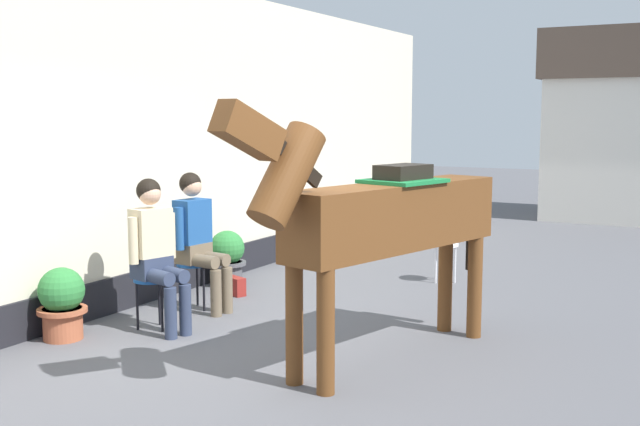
{
  "coord_description": "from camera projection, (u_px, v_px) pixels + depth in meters",
  "views": [
    {
      "loc": [
        2.99,
        -5.08,
        1.96
      ],
      "look_at": [
        -0.4,
        1.2,
        1.05
      ],
      "focal_mm": 43.39,
      "sensor_mm": 36.0,
      "label": 1
    }
  ],
  "objects": [
    {
      "name": "pub_facade_wall",
      "position": [
        160.0,
        154.0,
        8.41
      ],
      "size": [
        0.34,
        14.0,
        3.4
      ],
      "color": "beige",
      "rests_on": "ground_plane"
    },
    {
      "name": "seated_visitor_far",
      "position": [
        197.0,
        234.0,
        7.71
      ],
      "size": [
        0.61,
        0.49,
        1.39
      ],
      "color": "#194C99",
      "rests_on": "ground_plane"
    },
    {
      "name": "saddled_horse_center",
      "position": [
        385.0,
        218.0,
        6.03
      ],
      "size": [
        1.04,
        2.93,
        2.06
      ],
      "color": "brown",
      "rests_on": "ground_plane"
    },
    {
      "name": "flower_planter_inner_near",
      "position": [
        62.0,
        302.0,
        6.75
      ],
      "size": [
        0.43,
        0.43,
        0.64
      ],
      "color": "#A85638",
      "rests_on": "ground_plane"
    },
    {
      "name": "flower_planter_farthest",
      "position": [
        227.0,
        257.0,
        8.89
      ],
      "size": [
        0.43,
        0.43,
        0.64
      ],
      "color": "#4C4C51",
      "rests_on": "ground_plane"
    },
    {
      "name": "ground_plane",
      "position": [
        427.0,
        290.0,
        8.71
      ],
      "size": [
        40.0,
        40.0,
        0.0
      ],
      "primitive_type": "plane",
      "color": "#56565B"
    },
    {
      "name": "spare_stool_white",
      "position": [
        445.0,
        248.0,
        9.07
      ],
      "size": [
        0.32,
        0.32,
        0.46
      ],
      "color": "white",
      "rests_on": "ground_plane"
    },
    {
      "name": "satchel_bag",
      "position": [
        234.0,
        286.0,
        8.45
      ],
      "size": [
        0.3,
        0.21,
        0.2
      ],
      "primitive_type": "cube",
      "rotation": [
        0.0,
        0.0,
        5.93
      ],
      "color": "maroon",
      "rests_on": "ground_plane"
    },
    {
      "name": "seated_visitor_near",
      "position": [
        155.0,
        247.0,
        6.98
      ],
      "size": [
        0.61,
        0.48,
        1.39
      ],
      "color": "#194C99",
      "rests_on": "ground_plane"
    }
  ]
}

